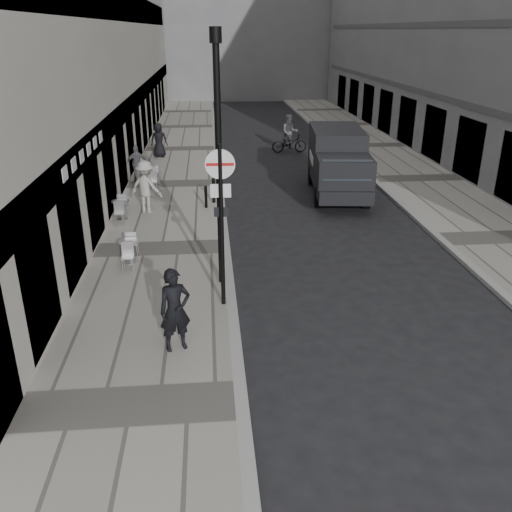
{
  "coord_description": "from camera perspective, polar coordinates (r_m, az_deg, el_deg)",
  "views": [
    {
      "loc": [
        -0.45,
        -5.43,
        6.38
      ],
      "look_at": [
        0.6,
        6.4,
        1.4
      ],
      "focal_mm": 38.0,
      "sensor_mm": 36.0,
      "label": 1
    }
  ],
  "objects": [
    {
      "name": "lamppost",
      "position": [
        13.48,
        -3.96,
        10.96
      ],
      "size": [
        0.28,
        0.28,
        6.33
      ],
      "color": "black",
      "rests_on": "sidewalk"
    },
    {
      "name": "pedestrian_a",
      "position": [
        24.78,
        -12.4,
        9.49
      ],
      "size": [
        0.99,
        0.54,
        1.6
      ],
      "primitive_type": "imported",
      "rotation": [
        0.0,
        0.0,
        3.31
      ],
      "color": "#5B5B60",
      "rests_on": "sidewalk"
    },
    {
      "name": "cafe_table_far",
      "position": [
        23.62,
        -10.71,
        8.06
      ],
      "size": [
        0.66,
        1.5,
        0.85
      ],
      "color": "#AFAFB1",
      "rests_on": "sidewalk"
    },
    {
      "name": "far_sidewalk",
      "position": [
        26.04,
        16.55,
        7.76
      ],
      "size": [
        4.0,
        60.0,
        0.12
      ],
      "primitive_type": "cube",
      "color": "gray",
      "rests_on": "ground"
    },
    {
      "name": "sidewalk",
      "position": [
        24.32,
        -8.6,
        7.42
      ],
      "size": [
        4.0,
        60.0,
        0.12
      ],
      "primitive_type": "cube",
      "color": "gray",
      "rests_on": "ground"
    },
    {
      "name": "cyclist",
      "position": [
        30.86,
        3.53,
        12.31
      ],
      "size": [
        1.95,
        0.75,
        2.08
      ],
      "rotation": [
        0.0,
        0.0,
        0.03
      ],
      "color": "black",
      "rests_on": "ground"
    },
    {
      "name": "bollard_near",
      "position": [
        20.65,
        -5.29,
        6.16
      ],
      "size": [
        0.11,
        0.11,
        0.8
      ],
      "primitive_type": "cylinder",
      "color": "black",
      "rests_on": "sidewalk"
    },
    {
      "name": "walking_man",
      "position": [
        11.35,
        -8.52,
        -5.66
      ],
      "size": [
        0.77,
        0.63,
        1.82
      ],
      "primitive_type": "imported",
      "rotation": [
        0.0,
        0.0,
        0.34
      ],
      "color": "black",
      "rests_on": "sidewalk"
    },
    {
      "name": "panel_van",
      "position": [
        22.74,
        8.6,
        10.03
      ],
      "size": [
        2.64,
        5.74,
        2.61
      ],
      "rotation": [
        0.0,
        0.0,
        -0.11
      ],
      "color": "black",
      "rests_on": "ground"
    },
    {
      "name": "cafe_table_near",
      "position": [
        16.0,
        -13.13,
        0.65
      ],
      "size": [
        0.62,
        1.39,
        0.79
      ],
      "color": "silver",
      "rests_on": "sidewalk"
    },
    {
      "name": "pedestrian_c",
      "position": [
        29.55,
        -10.18,
        11.92
      ],
      "size": [
        0.9,
        0.62,
        1.77
      ],
      "primitive_type": "imported",
      "rotation": [
        0.0,
        0.0,
        3.08
      ],
      "color": "black",
      "rests_on": "sidewalk"
    },
    {
      "name": "sign_post",
      "position": [
        12.5,
        -3.69,
        5.29
      ],
      "size": [
        0.68,
        0.1,
        3.94
      ],
      "rotation": [
        0.0,
        0.0,
        -0.04
      ],
      "color": "black",
      "rests_on": "sidewalk"
    },
    {
      "name": "bollard_far",
      "position": [
        21.27,
        -4.48,
        6.84
      ],
      "size": [
        0.12,
        0.12,
        0.92
      ],
      "primitive_type": "cylinder",
      "color": "black",
      "rests_on": "sidewalk"
    },
    {
      "name": "pedestrian_b",
      "position": [
        20.28,
        -11.49,
        7.13
      ],
      "size": [
        1.43,
        1.19,
        1.92
      ],
      "primitive_type": "imported",
      "rotation": [
        0.0,
        0.0,
        2.68
      ],
      "color": "#ABA49E",
      "rests_on": "sidewalk"
    },
    {
      "name": "cafe_table_mid",
      "position": [
        19.8,
        -14.02,
        4.88
      ],
      "size": [
        0.63,
        1.43,
        0.82
      ],
      "color": "#AEAEB1",
      "rests_on": "sidewalk"
    }
  ]
}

